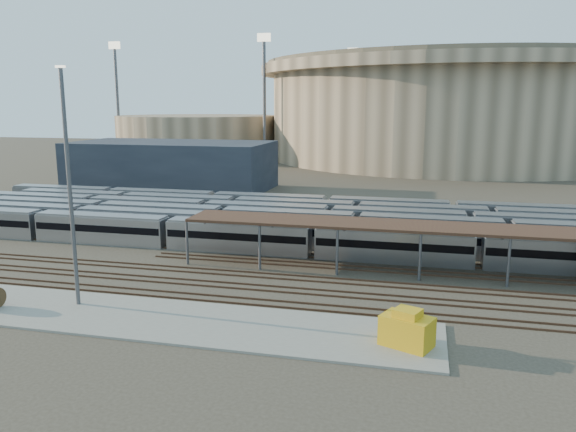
# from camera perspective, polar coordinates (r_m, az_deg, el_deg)

# --- Properties ---
(ground) EXTENTS (420.00, 420.00, 0.00)m
(ground) POSITION_cam_1_polar(r_m,az_deg,el_deg) (61.31, -3.74, -5.73)
(ground) COLOR #383026
(ground) RESTS_ON ground
(apron) EXTENTS (50.00, 9.00, 0.20)m
(apron) POSITION_cam_1_polar(r_m,az_deg,el_deg) (50.05, -14.54, -9.95)
(apron) COLOR gray
(apron) RESTS_ON ground
(subway_trains) EXTENTS (129.96, 23.90, 3.60)m
(subway_trains) POSITION_cam_1_polar(r_m,az_deg,el_deg) (77.42, 2.84, -0.73)
(subway_trains) COLOR #A2A2A6
(subway_trains) RESTS_ON ground
(inspection_shed) EXTENTS (60.30, 6.00, 5.30)m
(inspection_shed) POSITION_cam_1_polar(r_m,az_deg,el_deg) (61.42, 17.38, -1.39)
(inspection_shed) COLOR #504F54
(inspection_shed) RESTS_ON ground
(empty_tracks) EXTENTS (170.00, 9.62, 0.18)m
(empty_tracks) POSITION_cam_1_polar(r_m,az_deg,el_deg) (56.76, -5.25, -7.07)
(empty_tracks) COLOR #4C3323
(empty_tracks) RESTS_ON ground
(stadium) EXTENTS (124.00, 124.00, 32.50)m
(stadium) POSITION_cam_1_polar(r_m,az_deg,el_deg) (196.03, 16.09, 10.46)
(stadium) COLOR tan
(stadium) RESTS_ON ground
(secondary_arena) EXTENTS (56.00, 56.00, 14.00)m
(secondary_arena) POSITION_cam_1_polar(r_m,az_deg,el_deg) (201.76, -9.08, 8.07)
(secondary_arena) COLOR tan
(secondary_arena) RESTS_ON ground
(service_building) EXTENTS (42.00, 20.00, 10.00)m
(service_building) POSITION_cam_1_polar(r_m,az_deg,el_deg) (123.45, -11.72, 5.07)
(service_building) COLOR #1E232D
(service_building) RESTS_ON ground
(floodlight_0) EXTENTS (4.00, 1.00, 38.40)m
(floodlight_0) POSITION_cam_1_polar(r_m,az_deg,el_deg) (172.63, -2.42, 12.21)
(floodlight_0) COLOR #504F54
(floodlight_0) RESTS_ON ground
(floodlight_1) EXTENTS (4.00, 1.00, 38.40)m
(floodlight_1) POSITION_cam_1_polar(r_m,az_deg,el_deg) (203.69, -16.96, 11.60)
(floodlight_1) COLOR #504F54
(floodlight_1) RESTS_ON ground
(floodlight_3) EXTENTS (4.00, 1.00, 38.40)m
(floodlight_3) POSITION_cam_1_polar(r_m,az_deg,el_deg) (217.67, 6.51, 11.96)
(floodlight_3) COLOR #504F54
(floodlight_3) RESTS_ON ground
(yard_light_pole) EXTENTS (0.81, 0.36, 20.90)m
(yard_light_pole) POSITION_cam_1_polar(r_m,az_deg,el_deg) (52.28, -21.30, 2.61)
(yard_light_pole) COLOR #504F54
(yard_light_pole) RESTS_ON apron
(yellow_equipment) EXTENTS (4.28, 3.56, 2.30)m
(yellow_equipment) POSITION_cam_1_polar(r_m,az_deg,el_deg) (43.51, 11.98, -11.37)
(yellow_equipment) COLOR #C69712
(yellow_equipment) RESTS_ON apron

